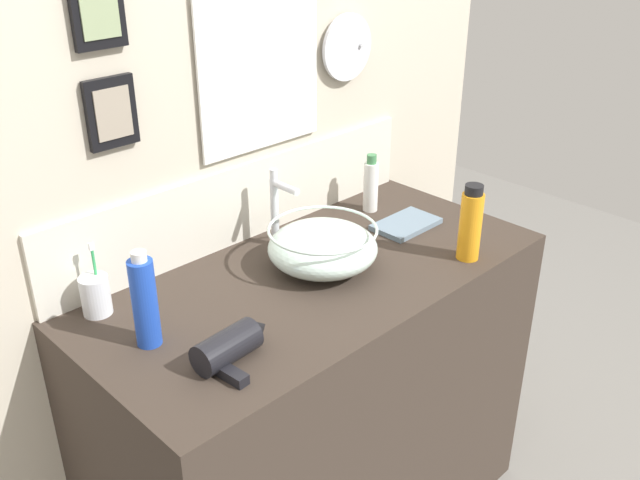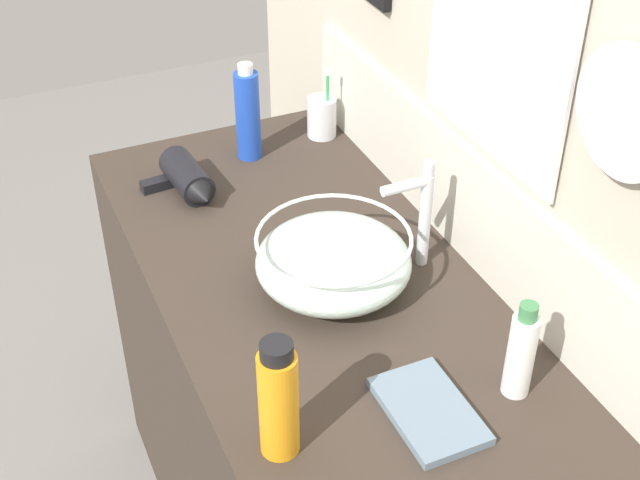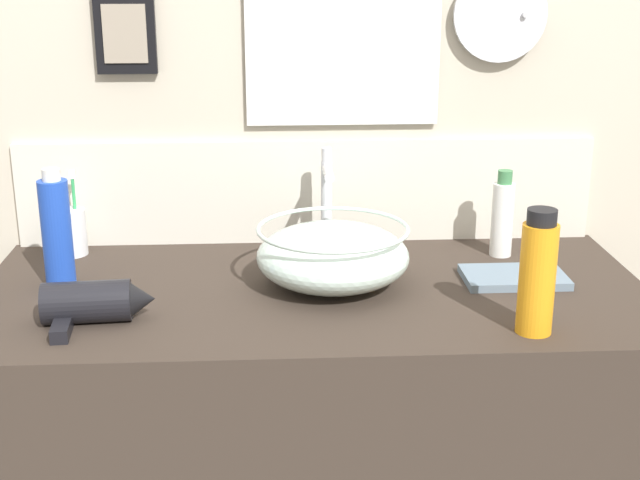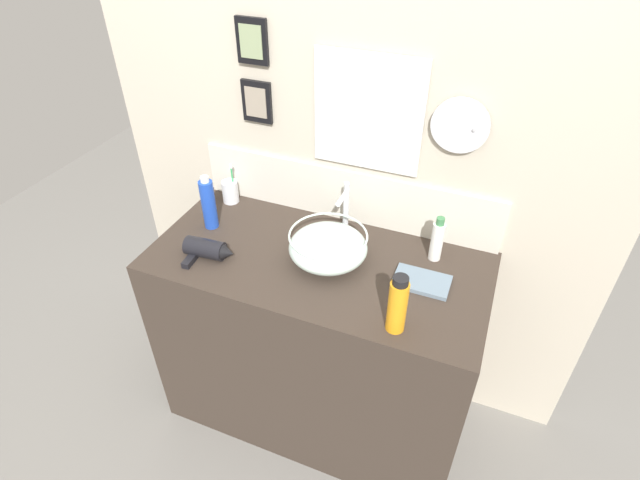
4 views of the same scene
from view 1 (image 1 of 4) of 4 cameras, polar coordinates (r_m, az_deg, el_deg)
name	(u,v)px [view 1 (image 1 of 4)]	position (r m, az deg, el deg)	size (l,w,h in m)	color
vanity_counter	(317,411)	(2.19, -0.21, -13.50)	(1.30, 0.62, 0.94)	#382D26
back_panel	(232,130)	(2.02, -7.04, 8.70)	(2.12, 0.09, 2.52)	beige
glass_bowl_sink	(323,247)	(1.92, 0.21, -0.57)	(0.30, 0.30, 0.12)	silver
faucet	(277,204)	(2.01, -3.46, 2.92)	(0.02, 0.11, 0.23)	silver
hair_drier	(232,345)	(1.59, -7.02, -8.35)	(0.20, 0.14, 0.08)	black
toothbrush_cup	(96,295)	(1.81, -17.51, -4.22)	(0.07, 0.07, 0.18)	silver
shampoo_bottle	(471,224)	(1.99, 11.95, 1.28)	(0.06, 0.06, 0.22)	orange
lotion_bottle	(371,185)	(2.26, 4.09, 4.41)	(0.05, 0.05, 0.19)	white
soap_dispenser	(145,302)	(1.64, -13.85, -4.80)	(0.06, 0.06, 0.24)	blue
hand_towel	(406,224)	(2.19, 6.89, 1.27)	(0.20, 0.13, 0.02)	slate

